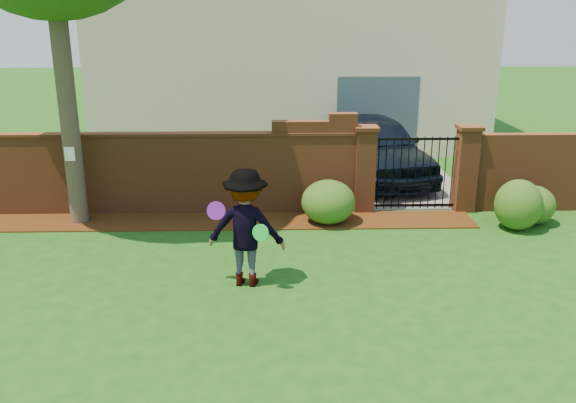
{
  "coord_description": "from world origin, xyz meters",
  "views": [
    {
      "loc": [
        0.42,
        -8.51,
        4.19
      ],
      "look_at": [
        0.68,
        1.4,
        1.05
      ],
      "focal_mm": 37.52,
      "sensor_mm": 36.0,
      "label": 1
    }
  ],
  "objects_px": {
    "frisbee_purple": "(216,211)",
    "frisbee_green": "(261,233)",
    "car": "(379,149)",
    "man": "(245,229)"
  },
  "relations": [
    {
      "from": "frisbee_purple",
      "to": "frisbee_green",
      "type": "bearing_deg",
      "value": -4.86
    },
    {
      "from": "man",
      "to": "frisbee_purple",
      "type": "distance_m",
      "value": 0.6
    },
    {
      "from": "car",
      "to": "frisbee_purple",
      "type": "height_order",
      "value": "car"
    },
    {
      "from": "car",
      "to": "man",
      "type": "distance_m",
      "value": 6.95
    },
    {
      "from": "frisbee_green",
      "to": "man",
      "type": "bearing_deg",
      "value": 132.74
    },
    {
      "from": "car",
      "to": "man",
      "type": "bearing_deg",
      "value": -128.84
    },
    {
      "from": "car",
      "to": "frisbee_purple",
      "type": "distance_m",
      "value": 7.35
    },
    {
      "from": "frisbee_purple",
      "to": "frisbee_green",
      "type": "height_order",
      "value": "frisbee_purple"
    },
    {
      "from": "car",
      "to": "frisbee_green",
      "type": "bearing_deg",
      "value": -126.07
    },
    {
      "from": "frisbee_purple",
      "to": "car",
      "type": "bearing_deg",
      "value": 60.64
    }
  ]
}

